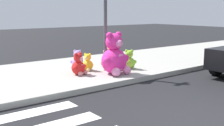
# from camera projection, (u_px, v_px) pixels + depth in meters

# --- Properties ---
(ground_plane) EXTENTS (60.00, 60.00, 0.00)m
(ground_plane) POSITION_uv_depth(u_px,v_px,m) (203.00, 124.00, 5.21)
(ground_plane) COLOR black
(sidewalk) EXTENTS (28.00, 4.40, 0.15)m
(sidewalk) POSITION_uv_depth(u_px,v_px,m) (67.00, 72.00, 9.25)
(sidewalk) COLOR #9E9B93
(sidewalk) RESTS_ON ground_plane
(sign_pole) EXTENTS (0.56, 0.11, 3.20)m
(sign_pole) POSITION_uv_depth(u_px,v_px,m) (105.00, 18.00, 8.90)
(sign_pole) COLOR #4C4C51
(sign_pole) RESTS_ON sidewalk
(plush_pink_large) EXTENTS (0.99, 0.88, 1.29)m
(plush_pink_large) POSITION_uv_depth(u_px,v_px,m) (115.00, 57.00, 8.61)
(plush_pink_large) COLOR #F22D93
(plush_pink_large) RESTS_ON sidewalk
(plush_red) EXTENTS (0.51, 0.48, 0.68)m
(plush_red) POSITION_uv_depth(u_px,v_px,m) (79.00, 66.00, 8.54)
(plush_red) COLOR red
(plush_red) RESTS_ON sidewalk
(plush_tan) EXTENTS (0.46, 0.45, 0.63)m
(plush_tan) POSITION_uv_depth(u_px,v_px,m) (107.00, 58.00, 10.18)
(plush_tan) COLOR tan
(plush_tan) RESTS_ON sidewalk
(plush_yellow) EXTENTS (0.41, 0.39, 0.57)m
(plush_yellow) POSITION_uv_depth(u_px,v_px,m) (87.00, 64.00, 9.13)
(plush_yellow) COLOR yellow
(plush_yellow) RESTS_ON sidewalk
(plush_lime) EXTENTS (0.46, 0.47, 0.65)m
(plush_lime) POSITION_uv_depth(u_px,v_px,m) (129.00, 61.00, 9.43)
(plush_lime) COLOR #8CD133
(plush_lime) RESTS_ON sidewalk
(plush_lavender) EXTENTS (0.45, 0.44, 0.63)m
(plush_lavender) POSITION_uv_depth(u_px,v_px,m) (77.00, 61.00, 9.52)
(plush_lavender) COLOR #B28CD8
(plush_lavender) RESTS_ON sidewalk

